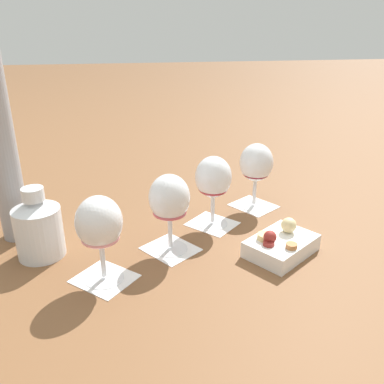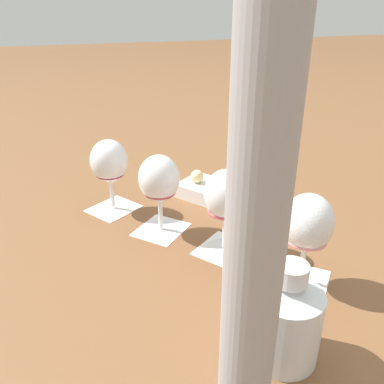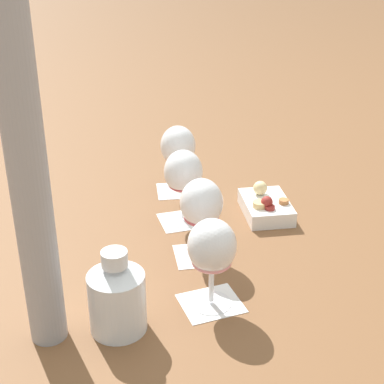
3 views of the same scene
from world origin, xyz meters
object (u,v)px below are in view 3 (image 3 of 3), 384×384
object	(u,v)px
wine_glass_2	(183,175)
wine_glass_3	(178,149)
wine_glass_0	(212,250)
ceramic_vase	(117,296)
snack_dish	(266,206)
wine_glass_1	(201,206)
umbrella_pole	(14,66)

from	to	relation	value
wine_glass_2	wine_glass_3	bearing A→B (deg)	32.50
wine_glass_0	ceramic_vase	distance (m)	0.17
wine_glass_3	snack_dish	world-z (taller)	wine_glass_3
wine_glass_0	wine_glass_3	distance (m)	0.45
wine_glass_0	wine_glass_1	distance (m)	0.16
ceramic_vase	snack_dish	size ratio (longest dim) A/B	0.85
wine_glass_3	snack_dish	xyz separation A→B (m)	(-0.02, -0.23, -0.09)
wine_glass_3	wine_glass_2	bearing A→B (deg)	-147.50
snack_dish	wine_glass_1	bearing A→B (deg)	166.59
wine_glass_1	umbrella_pole	xyz separation A→B (m)	(-0.33, 0.11, 0.33)
wine_glass_1	wine_glass_0	bearing A→B (deg)	-147.51
wine_glass_2	wine_glass_0	bearing A→B (deg)	-143.25
wine_glass_3	umbrella_pole	bearing A→B (deg)	-173.44
wine_glass_1	wine_glass_2	bearing A→B (deg)	41.32
wine_glass_3	ceramic_vase	xyz separation A→B (m)	(-0.50, -0.15, -0.05)
snack_dish	umbrella_pole	size ratio (longest dim) A/B	0.20
wine_glass_2	snack_dish	size ratio (longest dim) A/B	0.95
umbrella_pole	wine_glass_2	bearing A→B (deg)	-2.07
wine_glass_0	umbrella_pole	world-z (taller)	umbrella_pole
wine_glass_0	wine_glass_2	xyz separation A→B (m)	(0.24, 0.18, -0.00)
wine_glass_0	wine_glass_1	xyz separation A→B (m)	(0.13, 0.08, 0.00)
wine_glass_3	ceramic_vase	distance (m)	0.52
wine_glass_0	umbrella_pole	bearing A→B (deg)	134.42
umbrella_pole	snack_dish	bearing A→B (deg)	-16.82
wine_glass_1	ceramic_vase	bearing A→B (deg)	174.97
wine_glass_2	umbrella_pole	bearing A→B (deg)	177.93
ceramic_vase	umbrella_pole	distance (m)	0.39
wine_glass_2	snack_dish	xyz separation A→B (m)	(0.11, -0.15, -0.09)
umbrella_pole	wine_glass_3	bearing A→B (deg)	6.56
wine_glass_0	ceramic_vase	bearing A→B (deg)	139.76
wine_glass_2	ceramic_vase	distance (m)	0.38
wine_glass_0	ceramic_vase	xyz separation A→B (m)	(-0.13, 0.11, -0.05)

